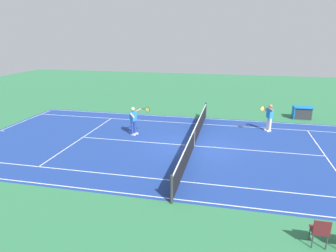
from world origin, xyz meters
TOP-DOWN VIEW (x-y plane):
  - ground_plane at (0.00, 0.00)m, footprint 60.00×60.00m
  - court_slab at (0.00, 0.00)m, footprint 24.20×11.40m
  - court_line_markings at (0.00, 0.00)m, footprint 23.85×11.05m
  - tennis_net at (0.00, 0.00)m, footprint 0.10×11.70m
  - tennis_player_near at (3.69, -1.11)m, footprint 1.18×0.74m
  - tennis_player_far at (-4.02, -3.54)m, footprint 0.86×1.00m
  - tennis_ball at (-1.06, 0.04)m, footprint 0.07×0.07m
  - spectator_chair_2 at (-4.44, 7.10)m, footprint 0.44×0.44m
  - equipment_cart_tarped at (-6.56, -6.98)m, footprint 1.25×0.84m

SIDE VIEW (x-z plane):
  - ground_plane at x=0.00m, z-range 0.00..0.00m
  - court_slab at x=0.00m, z-range 0.00..0.00m
  - court_line_markings at x=0.00m, z-range 0.00..0.01m
  - tennis_ball at x=-1.06m, z-range 0.00..0.07m
  - equipment_cart_tarped at x=-6.56m, z-range 0.01..0.86m
  - tennis_net at x=0.00m, z-range -0.05..1.03m
  - spectator_chair_2 at x=-4.44m, z-range 0.08..0.96m
  - tennis_player_near at x=3.69m, z-range 0.08..1.78m
  - tennis_player_far at x=-4.02m, z-range 0.08..1.78m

